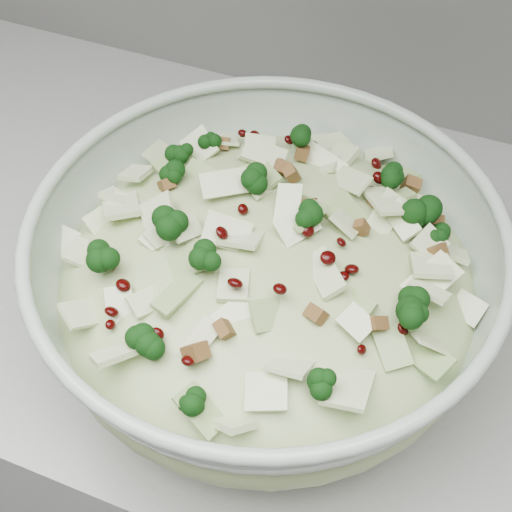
% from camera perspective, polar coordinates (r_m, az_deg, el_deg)
% --- Properties ---
extents(mixing_bowl, '(0.44, 0.44, 0.16)m').
position_cam_1_polar(mixing_bowl, '(0.63, 0.80, -2.21)').
color(mixing_bowl, '#A0B0A2').
rests_on(mixing_bowl, counter).
extents(salad, '(0.40, 0.40, 0.16)m').
position_cam_1_polar(salad, '(0.61, 0.82, -0.72)').
color(salad, '#9FAF77').
rests_on(salad, mixing_bowl).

